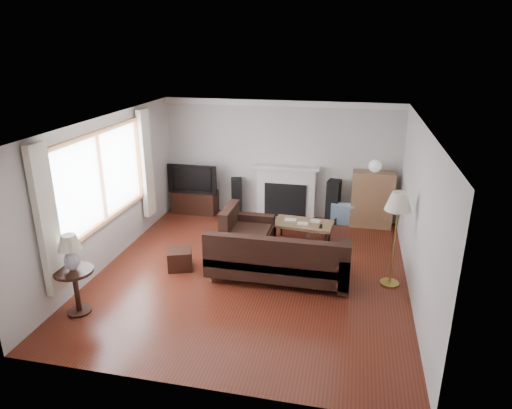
% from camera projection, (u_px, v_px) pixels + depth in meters
% --- Properties ---
extents(room, '(5.10, 5.60, 2.54)m').
position_uv_depth(room, '(252.00, 202.00, 7.19)').
color(room, '#592013').
rests_on(room, ground).
extents(window, '(0.12, 2.74, 1.54)m').
position_uv_depth(window, '(102.00, 178.00, 7.39)').
color(window, brown).
rests_on(window, room).
extents(curtain_near, '(0.10, 0.35, 2.10)m').
position_uv_depth(curtain_near, '(47.00, 221.00, 6.04)').
color(curtain_near, white).
rests_on(curtain_near, room).
extents(curtain_far, '(0.10, 0.35, 2.10)m').
position_uv_depth(curtain_far, '(146.00, 163.00, 8.83)').
color(curtain_far, white).
rests_on(curtain_far, room).
extents(fireplace, '(1.40, 0.26, 1.15)m').
position_uv_depth(fireplace, '(286.00, 192.00, 9.81)').
color(fireplace, white).
rests_on(fireplace, room).
extents(tv_stand, '(0.98, 0.44, 0.49)m').
position_uv_depth(tv_stand, '(195.00, 202.00, 10.20)').
color(tv_stand, black).
rests_on(tv_stand, ground).
extents(television, '(1.10, 0.14, 0.63)m').
position_uv_depth(television, '(194.00, 177.00, 10.01)').
color(television, black).
rests_on(television, tv_stand).
extents(speaker_left, '(0.30, 0.33, 0.83)m').
position_uv_depth(speaker_left, '(237.00, 197.00, 10.00)').
color(speaker_left, black).
rests_on(speaker_left, ground).
extents(speaker_right, '(0.31, 0.35, 0.92)m').
position_uv_depth(speaker_right, '(333.00, 202.00, 9.56)').
color(speaker_right, black).
rests_on(speaker_right, ground).
extents(bookshelf, '(0.84, 0.40, 1.15)m').
position_uv_depth(bookshelf, '(372.00, 199.00, 9.34)').
color(bookshelf, '#8B6140').
rests_on(bookshelf, ground).
extents(globe_lamp, '(0.25, 0.25, 0.25)m').
position_uv_depth(globe_lamp, '(375.00, 166.00, 9.10)').
color(globe_lamp, white).
rests_on(globe_lamp, bookshelf).
extents(sectional_sofa, '(2.45, 1.79, 0.79)m').
position_uv_depth(sectional_sofa, '(279.00, 256.00, 7.29)').
color(sectional_sofa, black).
rests_on(sectional_sofa, ground).
extents(coffee_table, '(1.14, 0.69, 0.43)m').
position_uv_depth(coffee_table, '(303.00, 233.00, 8.64)').
color(coffee_table, olive).
rests_on(coffee_table, ground).
extents(footstool, '(0.51, 0.51, 0.34)m').
position_uv_depth(footstool, '(180.00, 259.00, 7.71)').
color(footstool, black).
rests_on(footstool, ground).
extents(floor_lamp, '(0.43, 0.43, 1.54)m').
position_uv_depth(floor_lamp, '(394.00, 240.00, 7.00)').
color(floor_lamp, '#A78C3A').
rests_on(floor_lamp, ground).
extents(side_table, '(0.54, 0.54, 0.67)m').
position_uv_depth(side_table, '(77.00, 291.00, 6.39)').
color(side_table, black).
rests_on(side_table, ground).
extents(table_lamp, '(0.32, 0.32, 0.52)m').
position_uv_depth(table_lamp, '(71.00, 253.00, 6.19)').
color(table_lamp, silver).
rests_on(table_lamp, side_table).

